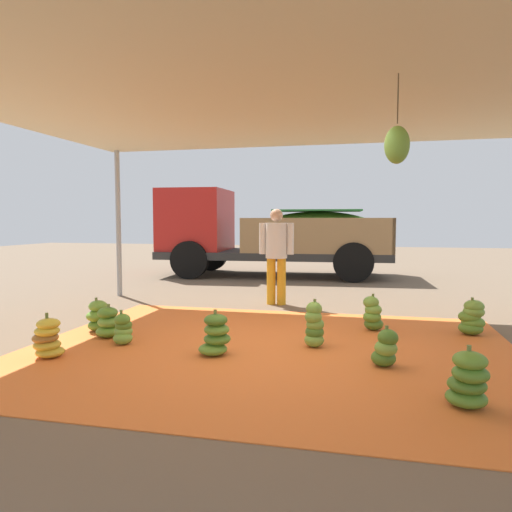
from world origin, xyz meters
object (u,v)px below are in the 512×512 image
Objects in this scene: banana_bunch_3 at (385,349)px; cargo_truck_main at (266,232)px; banana_bunch_9 at (468,381)px; banana_bunch_1 at (373,314)px; banana_bunch_7 at (98,317)px; banana_bunch_2 at (215,336)px; banana_bunch_5 at (472,318)px; banana_bunch_6 at (108,323)px; banana_bunch_10 at (123,330)px; worker_0 at (276,249)px; banana_bunch_4 at (314,326)px; banana_bunch_0 at (48,339)px.

banana_bunch_3 is 0.07× the size of cargo_truck_main.
banana_bunch_1 is at bearing 105.47° from banana_bunch_9.
banana_bunch_7 is (-3.82, 0.76, 0.01)m from banana_bunch_3.
banana_bunch_2 reaches higher than banana_bunch_5.
banana_bunch_2 is 2.69m from banana_bunch_9.
banana_bunch_5 is at bearing 78.16° from banana_bunch_9.
banana_bunch_7 is at bearing 138.79° from banana_bunch_6.
banana_bunch_2 is at bearing 158.26° from banana_bunch_9.
cargo_truck_main is at bearing 97.80° from banana_bunch_2.
banana_bunch_5 is 1.07× the size of banana_bunch_7.
banana_bunch_5 is 5.10m from banana_bunch_7.
banana_bunch_9 is (0.62, -0.97, 0.03)m from banana_bunch_3.
banana_bunch_1 is 3.36m from banana_bunch_10.
cargo_truck_main reaches higher than worker_0.
worker_0 is at bearing 109.59° from banana_bunch_4.
banana_bunch_3 is at bearing -11.23° from banana_bunch_7.
banana_bunch_0 is 1.28m from banana_bunch_7.
banana_bunch_9 is (2.49, -0.99, 0.00)m from banana_bunch_2.
banana_bunch_10 is at bearing -38.75° from banana_bunch_7.
banana_bunch_2 is 1.00× the size of banana_bunch_9.
banana_bunch_0 is at bearing -158.60° from banana_bunch_4.
banana_bunch_1 is 0.98× the size of banana_bunch_2.
banana_bunch_3 is 1.02m from banana_bunch_4.
banana_bunch_6 is (-3.38, -1.20, -0.04)m from banana_bunch_1.
banana_bunch_2 is 1.20× the size of banana_bunch_3.
banana_bunch_9 is at bearing -21.28° from banana_bunch_7.
banana_bunch_2 is 0.89× the size of banana_bunch_4.
cargo_truck_main is (0.88, 7.09, 1.00)m from banana_bunch_7.
banana_bunch_5 is (1.30, 0.06, -0.00)m from banana_bunch_1.
banana_bunch_5 reaches higher than banana_bunch_3.
cargo_truck_main is 4.57m from worker_0.
banana_bunch_1 is (3.56, 2.19, 0.02)m from banana_bunch_0.
banana_bunch_9 is 0.08× the size of cargo_truck_main.
banana_bunch_10 is at bearing 171.51° from banana_bunch_2.
banana_bunch_3 is at bearing -86.12° from banana_bunch_1.
banana_bunch_6 is (-2.69, -0.14, -0.07)m from banana_bunch_4.
cargo_truck_main is (-2.83, 6.17, 0.97)m from banana_bunch_1.
banana_bunch_0 is 0.86× the size of banana_bunch_4.
banana_bunch_2 is 1.22m from banana_bunch_4.
banana_bunch_0 is at bearing -126.32° from banana_bunch_10.
banana_bunch_9 reaches higher than banana_bunch_6.
banana_bunch_5 is at bearing 55.64° from banana_bunch_3.
banana_bunch_2 is 1.28m from banana_bunch_10.
banana_bunch_5 reaches higher than banana_bunch_10.
worker_0 is (-1.00, 2.82, 0.75)m from banana_bunch_4.
banana_bunch_10 is (-3.03, -1.47, -0.04)m from banana_bunch_1.
banana_bunch_3 is 0.93× the size of banana_bunch_7.
banana_bunch_4 is at bearing -73.57° from cargo_truck_main.
banana_bunch_2 is 3.51m from banana_bunch_5.
banana_bunch_5 is at bearing 11.06° from banana_bunch_7.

